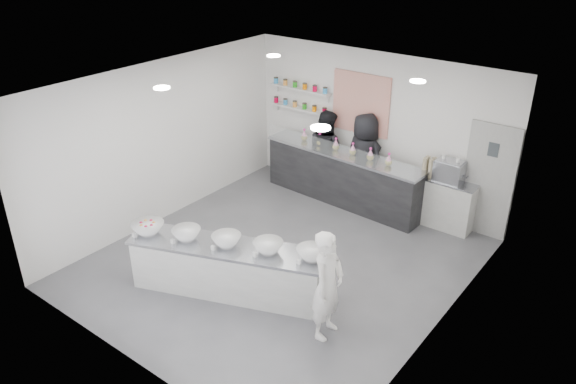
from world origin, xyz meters
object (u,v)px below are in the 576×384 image
at_px(prep_counter, 228,269).
at_px(woman_prep, 328,285).
at_px(back_bar, 343,177).
at_px(staff_right, 364,159).
at_px(espresso_machine, 449,171).
at_px(espresso_ledge, 440,203).
at_px(staff_left, 326,151).

distance_m(prep_counter, woman_prep, 1.77).
distance_m(back_bar, woman_prep, 4.06).
relative_size(prep_counter, staff_right, 1.63).
height_order(back_bar, espresso_machine, espresso_machine).
distance_m(espresso_ledge, staff_left, 2.56).
bearing_deg(back_bar, woman_prep, -57.72).
bearing_deg(staff_right, espresso_machine, -169.02).
height_order(staff_left, staff_right, staff_right).
bearing_deg(espresso_machine, woman_prep, -90.90).
distance_m(espresso_ledge, staff_right, 1.70).
bearing_deg(espresso_machine, staff_right, -179.65).
relative_size(prep_counter, espresso_ledge, 2.39).
xyz_separation_m(back_bar, staff_left, (-0.58, 0.25, 0.34)).
xyz_separation_m(prep_counter, staff_right, (0.05, 3.90, 0.51)).
xyz_separation_m(woman_prep, staff_right, (-1.68, 3.78, 0.12)).
height_order(espresso_ledge, staff_right, staff_right).
relative_size(back_bar, espresso_machine, 6.86).
height_order(espresso_machine, woman_prep, woman_prep).
bearing_deg(espresso_ledge, back_bar, -172.38).
bearing_deg(back_bar, prep_counter, -83.00).
relative_size(espresso_ledge, staff_left, 0.73).
bearing_deg(back_bar, staff_left, 159.67).
height_order(prep_counter, espresso_ledge, espresso_ledge).
height_order(back_bar, staff_left, staff_left).
bearing_deg(staff_right, espresso_ledge, -169.00).
bearing_deg(staff_left, woman_prep, 138.06).
height_order(espresso_machine, staff_right, staff_right).
relative_size(espresso_machine, woman_prep, 0.31).
bearing_deg(prep_counter, staff_right, 68.13).
xyz_separation_m(back_bar, staff_right, (0.31, 0.25, 0.39)).
distance_m(back_bar, staff_right, 0.56).
bearing_deg(back_bar, espresso_ledge, 10.52).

